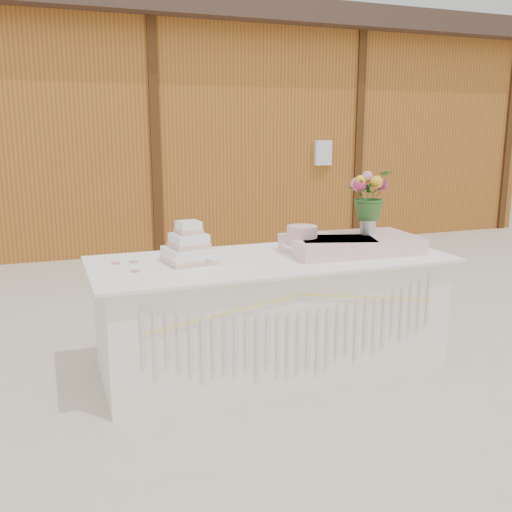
{
  "coord_description": "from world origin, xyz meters",
  "views": [
    {
      "loc": [
        -1.41,
        -3.47,
        1.6
      ],
      "look_at": [
        0.0,
        0.3,
        0.72
      ],
      "focal_mm": 40.0,
      "sensor_mm": 36.0,
      "label": 1
    }
  ],
  "objects": [
    {
      "name": "flower_vase",
      "position": [
        0.74,
        0.0,
        0.96
      ],
      "size": [
        0.11,
        0.11,
        0.15
      ],
      "primitive_type": "cylinder",
      "color": "silver",
      "rests_on": "satin_runner"
    },
    {
      "name": "pink_cake_stand",
      "position": [
        0.25,
        0.05,
        0.88
      ],
      "size": [
        0.27,
        0.27,
        0.19
      ],
      "color": "white",
      "rests_on": "cake_table"
    },
    {
      "name": "cake_table",
      "position": [
        0.0,
        -0.0,
        0.39
      ],
      "size": [
        2.4,
        1.0,
        0.77
      ],
      "color": "white",
      "rests_on": "ground"
    },
    {
      "name": "wedding_cake",
      "position": [
        -0.55,
        0.06,
        0.86
      ],
      "size": [
        0.34,
        0.34,
        0.27
      ],
      "rotation": [
        0.0,
        0.0,
        0.14
      ],
      "color": "white",
      "rests_on": "cake_table"
    },
    {
      "name": "ground",
      "position": [
        0.0,
        0.0,
        0.0
      ],
      "size": [
        80.0,
        80.0,
        0.0
      ],
      "primitive_type": "plane",
      "color": "beige",
      "rests_on": "ground"
    },
    {
      "name": "bouquet",
      "position": [
        0.74,
        0.0,
        1.21
      ],
      "size": [
        0.41,
        0.39,
        0.35
      ],
      "primitive_type": "imported",
      "rotation": [
        0.0,
        0.0,
        0.53
      ],
      "color": "#316126",
      "rests_on": "flower_vase"
    },
    {
      "name": "satin_runner",
      "position": [
        0.59,
        -0.03,
        0.83
      ],
      "size": [
        0.94,
        0.57,
        0.11
      ],
      "primitive_type": "cube",
      "rotation": [
        0.0,
        0.0,
        -0.05
      ],
      "color": "#F6C7C6",
      "rests_on": "cake_table"
    },
    {
      "name": "barn",
      "position": [
        -0.01,
        5.99,
        1.68
      ],
      "size": [
        12.6,
        4.6,
        3.3
      ],
      "color": "#995E20",
      "rests_on": "ground"
    },
    {
      "name": "loose_flowers",
      "position": [
        -0.96,
        0.08,
        0.78
      ],
      "size": [
        0.14,
        0.31,
        0.02
      ],
      "primitive_type": null,
      "rotation": [
        0.0,
        0.0,
        -0.05
      ],
      "color": "pink",
      "rests_on": "cake_table"
    }
  ]
}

